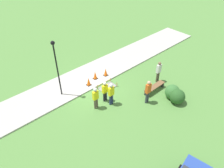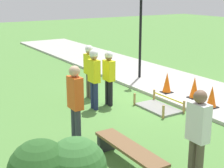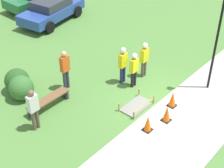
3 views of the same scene
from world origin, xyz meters
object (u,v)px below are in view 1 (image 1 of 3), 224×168
Objects in this scene: worker_supervisor at (105,90)px; bystander_in_gray_shirt at (159,71)px; park_bench at (155,87)px; traffic_cone_near_patch at (106,72)px; traffic_cone_far_patch at (95,75)px; lamppost_near at (56,62)px; traffic_cone_sidewalk_edge at (89,81)px; bystander_in_orange_shirt at (148,91)px; worker_trainee at (96,96)px; worker_assistant at (111,92)px.

worker_supervisor is 0.94× the size of bystander_in_gray_shirt.
park_bench is at bearing 28.61° from bystander_in_gray_shirt.
park_bench is (-1.46, 3.97, -0.09)m from traffic_cone_near_patch.
traffic_cone_far_patch is 0.16× the size of lamppost_near.
bystander_in_gray_shirt is at bearing 144.25° from traffic_cone_sidewalk_edge.
bystander_in_orange_shirt is 0.43× the size of lamppost_near.
traffic_cone_near_patch is 4.47m from bystander_in_orange_shirt.
worker_supervisor is 0.90× the size of bystander_in_orange_shirt.
bystander_in_gray_shirt is 7.84m from lamppost_near.
traffic_cone_sidewalk_edge is 0.35× the size of park_bench.
traffic_cone_near_patch is 0.95× the size of traffic_cone_far_patch.
park_bench is at bearing 160.91° from worker_trainee.
worker_supervisor reaches higher than traffic_cone_near_patch.
bystander_in_orange_shirt is (-0.97, 4.65, 0.64)m from traffic_cone_far_patch.
worker_trainee reaches higher than traffic_cone_near_patch.
park_bench is 7.45m from lamppost_near.
park_bench is 0.45× the size of lamppost_near.
traffic_cone_far_patch is 2.80m from worker_supervisor.
worker_assistant is 1.00× the size of bystander_in_gray_shirt.
traffic_cone_far_patch is at bearing -160.15° from traffic_cone_sidewalk_edge.
worker_assistant is at bearing -6.18° from bystander_in_gray_shirt.
bystander_in_orange_shirt is 6.54m from lamppost_near.
traffic_cone_near_patch is 0.36× the size of bystander_in_gray_shirt.
worker_supervisor is 0.57m from worker_assistant.
traffic_cone_far_patch is 0.99m from traffic_cone_sidewalk_edge.
bystander_in_orange_shirt is at bearing 141.46° from worker_assistant.
worker_trainee reaches higher than traffic_cone_sidewalk_edge.
worker_trainee is 0.93× the size of bystander_in_orange_shirt.
bystander_in_gray_shirt is 0.42× the size of lamppost_near.
traffic_cone_near_patch is 0.37× the size of worker_trainee.
traffic_cone_sidewalk_edge is at bearing 3.30° from traffic_cone_near_patch.
worker_assistant is 0.42× the size of lamppost_near.
traffic_cone_near_patch is at bearing -124.59° from worker_assistant.
traffic_cone_sidewalk_edge is at bearing -66.32° from bystander_in_orange_shirt.
traffic_cone_far_patch is at bearing -60.32° from park_bench.
bystander_in_gray_shirt is (-4.67, 1.06, 0.04)m from worker_supervisor.
lamppost_near reaches higher than traffic_cone_far_patch.
traffic_cone_sidewalk_edge is 0.41× the size of worker_supervisor.
worker_assistant is at bearing 122.79° from lamppost_near.
worker_assistant reaches higher than worker_supervisor.
traffic_cone_sidewalk_edge is 0.39× the size of worker_trainee.
traffic_cone_sidewalk_edge is 0.16× the size of lamppost_near.
worker_trainee is at bearing 38.96° from traffic_cone_near_patch.
traffic_cone_sidewalk_edge is at bearing 19.85° from traffic_cone_far_patch.
worker_supervisor is (2.04, 2.27, 0.57)m from traffic_cone_near_patch.
bystander_in_gray_shirt is (-4.58, 0.50, -0.05)m from worker_assistant.
bystander_in_gray_shirt is (-5.62, 0.91, -0.01)m from worker_trainee.
bystander_in_orange_shirt is 2.81m from bystander_in_gray_shirt.
bystander_in_gray_shirt reaches higher than park_bench.
bystander_in_orange_shirt reaches higher than worker_trainee.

